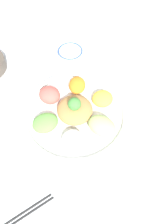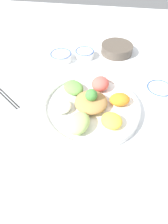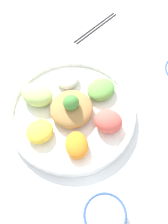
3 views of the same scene
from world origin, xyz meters
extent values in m
plane|color=white|center=(0.00, 0.00, 0.00)|extent=(2.40, 2.40, 0.00)
cylinder|color=white|center=(-0.02, -0.03, 0.01)|extent=(0.42, 0.42, 0.02)
torus|color=white|center=(-0.02, -0.03, 0.03)|extent=(0.42, 0.42, 0.02)
ellipsoid|color=#E55B51|center=(0.10, -0.06, 0.05)|extent=(0.10, 0.10, 0.06)
ellipsoid|color=#6BAD4C|center=(0.06, 0.06, 0.04)|extent=(0.13, 0.13, 0.04)
ellipsoid|color=white|center=(-0.06, 0.09, 0.04)|extent=(0.10, 0.10, 0.04)
ellipsoid|color=#B7DB7A|center=(-0.14, 0.00, 0.05)|extent=(0.12, 0.10, 0.06)
ellipsoid|color=yellow|center=(-0.10, -0.12, 0.04)|extent=(0.12, 0.12, 0.04)
ellipsoid|color=orange|center=(0.02, -0.15, 0.04)|extent=(0.09, 0.10, 0.04)
ellipsoid|color=#AD7F47|center=(-0.02, -0.03, 0.04)|extent=(0.14, 0.14, 0.05)
sphere|color=#478E3D|center=(-0.02, -0.03, 0.08)|extent=(0.05, 0.05, 0.05)
cylinder|color=white|center=(0.12, -0.33, 0.02)|extent=(0.12, 0.12, 0.04)
torus|color=#38569E|center=(0.12, -0.33, 0.04)|extent=(0.12, 0.12, 0.01)
cylinder|color=maroon|center=(0.12, -0.33, 0.04)|extent=(0.10, 0.10, 0.00)
cylinder|color=white|center=(0.38, 0.06, 0.02)|extent=(0.11, 0.11, 0.04)
torus|color=#38569E|center=(0.38, 0.06, 0.04)|extent=(0.11, 0.11, 0.01)
cylinder|color=white|center=(0.38, 0.06, 0.04)|extent=(0.09, 0.09, 0.00)
cylinder|color=white|center=(0.33, 0.18, 0.02)|extent=(0.12, 0.12, 0.04)
torus|color=#38569E|center=(0.33, 0.18, 0.04)|extent=(0.12, 0.12, 0.01)
cylinder|color=white|center=(0.33, 0.18, 0.04)|extent=(0.10, 0.10, 0.00)
cylinder|color=#51473D|center=(0.46, -0.12, 0.03)|extent=(0.18, 0.18, 0.05)
ellipsoid|color=#E0705B|center=(0.46, -0.12, 0.04)|extent=(0.16, 0.16, 0.02)
cylinder|color=black|center=(0.01, 0.37, 0.00)|extent=(0.14, 0.19, 0.01)
cylinder|color=black|center=(0.00, 0.38, 0.00)|extent=(0.14, 0.19, 0.01)
cube|color=silver|center=(-0.35, 0.07, 0.00)|extent=(0.07, 0.05, 0.01)
ellipsoid|color=silver|center=(-0.30, 0.04, 0.00)|extent=(0.07, 0.06, 0.01)
camera|label=1|loc=(-0.21, 0.37, 0.76)|focal=35.00mm
camera|label=2|loc=(-0.56, -0.09, 0.60)|focal=30.00mm
camera|label=3|loc=(0.08, -0.42, 0.77)|focal=42.00mm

